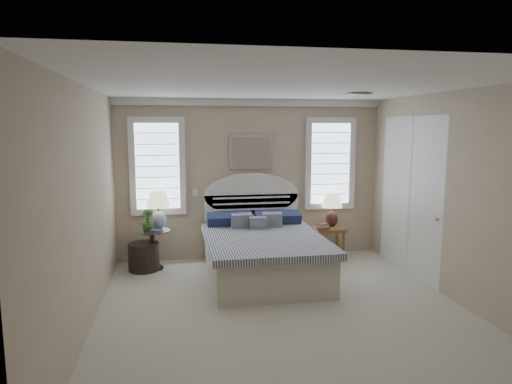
% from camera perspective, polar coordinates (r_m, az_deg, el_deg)
% --- Properties ---
extents(floor, '(4.50, 5.00, 0.01)m').
position_cam_1_polar(floor, '(5.74, 3.66, -14.85)').
color(floor, beige).
rests_on(floor, ground).
extents(ceiling, '(4.50, 5.00, 0.01)m').
position_cam_1_polar(ceiling, '(5.30, 3.94, 13.10)').
color(ceiling, white).
rests_on(ceiling, wall_back).
extents(wall_back, '(4.50, 0.02, 2.70)m').
position_cam_1_polar(wall_back, '(7.78, -0.66, 1.60)').
color(wall_back, tan).
rests_on(wall_back, floor).
extents(wall_left, '(0.02, 5.00, 2.70)m').
position_cam_1_polar(wall_left, '(5.29, -20.61, -2.08)').
color(wall_left, tan).
rests_on(wall_left, floor).
extents(wall_right, '(0.02, 5.00, 2.70)m').
position_cam_1_polar(wall_right, '(6.29, 24.12, -0.71)').
color(wall_right, tan).
rests_on(wall_right, floor).
extents(crown_molding, '(4.50, 0.08, 0.12)m').
position_cam_1_polar(crown_molding, '(7.70, -0.62, 11.15)').
color(crown_molding, silver).
rests_on(crown_molding, wall_back).
extents(hvac_vent, '(0.30, 0.20, 0.02)m').
position_cam_1_polar(hvac_vent, '(6.44, 12.78, 11.88)').
color(hvac_vent, '#B2B2B2').
rests_on(hvac_vent, ceiling).
extents(switch_plate, '(0.08, 0.01, 0.12)m').
position_cam_1_polar(switch_plate, '(7.69, -7.63, -0.05)').
color(switch_plate, silver).
rests_on(switch_plate, wall_back).
extents(window_left, '(0.90, 0.06, 1.60)m').
position_cam_1_polar(window_left, '(7.63, -12.20, 3.17)').
color(window_left, silver).
rests_on(window_left, wall_back).
extents(window_right, '(0.90, 0.06, 1.60)m').
position_cam_1_polar(window_right, '(8.09, 9.21, 3.53)').
color(window_right, silver).
rests_on(window_right, wall_back).
extents(painting, '(0.74, 0.04, 0.58)m').
position_cam_1_polar(painting, '(7.70, -0.61, 5.04)').
color(painting, silver).
rests_on(painting, wall_back).
extents(closet_door, '(0.02, 1.80, 2.40)m').
position_cam_1_polar(closet_door, '(7.31, 18.64, -0.45)').
color(closet_door, silver).
rests_on(closet_door, floor).
extents(bed, '(1.72, 2.28, 1.47)m').
position_cam_1_polar(bed, '(6.96, 0.79, -7.30)').
color(bed, '#BBB5A5').
rests_on(bed, floor).
extents(side_table_left, '(0.56, 0.56, 0.63)m').
position_cam_1_polar(side_table_left, '(7.42, -12.80, -6.52)').
color(side_table_left, black).
rests_on(side_table_left, floor).
extents(nightstand_right, '(0.50, 0.40, 0.53)m').
position_cam_1_polar(nightstand_right, '(7.94, 9.12, -5.45)').
color(nightstand_right, olive).
rests_on(nightstand_right, floor).
extents(floor_pot, '(0.52, 0.52, 0.44)m').
position_cam_1_polar(floor_pot, '(7.44, -13.85, -7.86)').
color(floor_pot, black).
rests_on(floor_pot, floor).
extents(lamp_left, '(0.45, 0.45, 0.62)m').
position_cam_1_polar(lamp_left, '(7.39, -12.11, -1.64)').
color(lamp_left, silver).
rests_on(lamp_left, side_table_left).
extents(lamp_right, '(0.42, 0.42, 0.59)m').
position_cam_1_polar(lamp_right, '(7.96, 9.46, -1.72)').
color(lamp_right, black).
rests_on(lamp_right, nightstand_right).
extents(potted_plant, '(0.23, 0.23, 0.35)m').
position_cam_1_polar(potted_plant, '(7.27, -13.38, -3.46)').
color(potted_plant, '#3E762F').
rests_on(potted_plant, side_table_left).
extents(books_left, '(0.22, 0.19, 0.05)m').
position_cam_1_polar(books_left, '(7.15, -12.40, -4.85)').
color(books_left, '#9E2F27').
rests_on(books_left, side_table_left).
extents(books_right, '(0.22, 0.18, 0.10)m').
position_cam_1_polar(books_right, '(7.73, 8.38, -4.34)').
color(books_right, '#9E2F27').
rests_on(books_right, nightstand_right).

